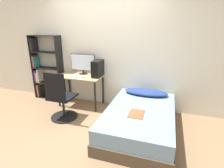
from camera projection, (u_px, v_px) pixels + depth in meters
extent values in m
plane|color=#846647|center=(78.00, 133.00, 3.10)|extent=(14.00, 14.00, 0.00)
cube|color=silver|center=(105.00, 52.00, 3.97)|extent=(8.00, 0.05, 2.50)
cube|color=tan|center=(80.00, 76.00, 4.01)|extent=(1.02, 0.57, 0.02)
cylinder|color=black|center=(59.00, 92.00, 4.04)|extent=(0.04, 0.04, 0.70)
cylinder|color=black|center=(95.00, 97.00, 3.77)|extent=(0.04, 0.04, 0.70)
cylinder|color=black|center=(69.00, 86.00, 4.47)|extent=(0.04, 0.04, 0.70)
cylinder|color=black|center=(103.00, 90.00, 4.20)|extent=(0.04, 0.04, 0.70)
cube|color=black|center=(35.00, 67.00, 4.52)|extent=(0.02, 0.27, 1.60)
cube|color=black|center=(61.00, 69.00, 4.30)|extent=(0.02, 0.27, 1.60)
cube|color=black|center=(51.00, 97.00, 4.66)|extent=(0.74, 0.27, 0.02)
cube|color=black|center=(49.00, 83.00, 4.54)|extent=(0.74, 0.27, 0.02)
cube|color=black|center=(48.00, 68.00, 4.41)|extent=(0.74, 0.27, 0.02)
cube|color=black|center=(46.00, 52.00, 4.29)|extent=(0.74, 0.27, 0.02)
cube|color=black|center=(44.00, 35.00, 4.16)|extent=(0.74, 0.27, 0.02)
cube|color=black|center=(39.00, 89.00, 4.71)|extent=(0.03, 0.23, 0.35)
cube|color=orange|center=(40.00, 90.00, 4.70)|extent=(0.04, 0.23, 0.32)
cube|color=black|center=(42.00, 90.00, 4.70)|extent=(0.03, 0.23, 0.29)
cube|color=#7A338E|center=(38.00, 76.00, 4.59)|extent=(0.04, 0.23, 0.30)
cube|color=beige|center=(39.00, 77.00, 4.58)|extent=(0.04, 0.23, 0.25)
cube|color=beige|center=(40.00, 75.00, 4.55)|extent=(0.04, 0.23, 0.34)
cube|color=red|center=(35.00, 61.00, 4.47)|extent=(0.02, 0.23, 0.29)
cube|color=teal|center=(36.00, 62.00, 4.46)|extent=(0.02, 0.23, 0.27)
cube|color=black|center=(33.00, 45.00, 4.34)|extent=(0.02, 0.23, 0.32)
cube|color=black|center=(34.00, 44.00, 4.32)|extent=(0.04, 0.23, 0.34)
cylinder|color=black|center=(65.00, 116.00, 3.64)|extent=(0.54, 0.54, 0.03)
cylinder|color=black|center=(64.00, 107.00, 3.57)|extent=(0.05, 0.05, 0.41)
cube|color=black|center=(63.00, 97.00, 3.50)|extent=(0.47, 0.47, 0.04)
cube|color=black|center=(55.00, 87.00, 3.22)|extent=(0.42, 0.04, 0.52)
cube|color=#4C3D2D|center=(140.00, 125.00, 3.17)|extent=(1.18, 1.87, 0.20)
cube|color=#708EA8|center=(140.00, 114.00, 3.10)|extent=(1.14, 1.84, 0.24)
ellipsoid|color=navy|center=(146.00, 92.00, 3.66)|extent=(0.89, 0.36, 0.11)
cube|color=#B24C2D|center=(136.00, 114.00, 2.86)|extent=(0.24, 0.32, 0.01)
cylinder|color=black|center=(83.00, 74.00, 4.16)|extent=(0.20, 0.20, 0.01)
cylinder|color=black|center=(83.00, 72.00, 4.14)|extent=(0.04, 0.04, 0.09)
cube|color=black|center=(83.00, 62.00, 4.08)|extent=(0.61, 0.01, 0.38)
cube|color=silver|center=(83.00, 62.00, 4.07)|extent=(0.59, 0.01, 0.36)
cube|color=silver|center=(76.00, 76.00, 3.91)|extent=(0.36, 0.13, 0.02)
cube|color=black|center=(98.00, 69.00, 3.89)|extent=(0.17, 0.39, 0.37)
ellipsoid|color=silver|center=(85.00, 77.00, 3.84)|extent=(0.06, 0.09, 0.02)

